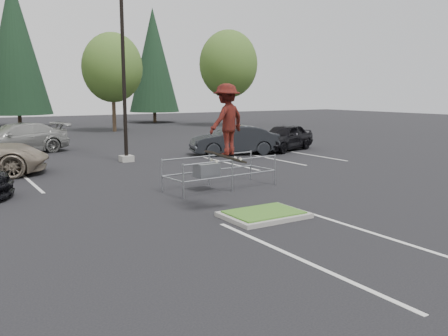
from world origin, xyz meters
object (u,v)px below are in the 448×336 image
car_r_charc (234,140)px  car_r_black (284,137)px  conif_b (15,45)px  cart_corral (210,170)px  decid_d (228,66)px  conif_c (153,60)px  skateboarder (226,120)px  light_pole (123,67)px  decid_c (112,70)px  car_far_silver (16,139)px

car_r_charc → car_r_black: (3.50, 0.00, -0.01)m
conif_b → cart_corral: bearing=-89.1°
decid_d → conif_c: (-3.99, 9.17, 0.94)m
decid_d → skateboarder: size_ratio=4.19×
light_pole → decid_c: size_ratio=1.21×
light_pole → conif_c: bearing=63.9°
decid_d → cart_corral: size_ratio=2.29×
decid_d → conif_b: bearing=150.5°
car_r_charc → skateboarder: bearing=-17.6°
light_pole → conif_c: size_ratio=0.81×
conif_b → car_far_silver: conif_b is taller
decid_d → conif_c: bearing=113.5°
light_pole → skateboarder: bearing=-95.7°
decid_c → skateboarder: 29.69m
car_far_silver → car_r_black: bearing=50.7°
conif_c → cart_corral: 38.47m
decid_d → car_r_black: decid_d is taller
conif_c → car_far_silver: (-17.61, -21.50, -6.00)m
car_far_silver → decid_c: bearing=127.1°
decid_d → conif_b: (-17.99, 10.17, 1.94)m
decid_c → decid_d: 12.03m
cart_corral → conif_c: bearing=64.5°
conif_b → skateboarder: (-0.59, -39.50, -5.23)m
skateboarder → car_r_charc: (7.09, 10.50, -1.83)m
car_r_charc → car_r_black: size_ratio=1.05×
decid_c → conif_c: (8.01, 9.67, 1.59)m
decid_c → car_far_silver: bearing=-129.1°
cart_corral → decid_d: bearing=51.7°
light_pole → decid_d: bearing=46.3°
conif_c → skateboarder: (-14.59, -38.50, -4.23)m
cart_corral → skateboarder: skateboarder is taller
cart_corral → skateboarder: size_ratio=1.83×
decid_d → conif_b: size_ratio=0.65×
cart_corral → car_r_black: (9.41, 7.54, 0.06)m
light_pole → conif_b: size_ratio=0.70×
decid_c → decid_d: decid_d is taller
decid_c → cart_corral: size_ratio=2.04×
conif_b → car_r_charc: 30.55m
cart_corral → car_r_charc: 9.58m
light_pole → car_r_black: size_ratio=2.23×
skateboarder → car_far_silver: bearing=-99.9°
car_r_black → car_r_charc: bearing=-110.8°
conif_b → skateboarder: conif_b is taller
decid_d → cart_corral: 32.02m
decid_c → car_far_silver: 15.86m
skateboarder → car_r_charc: size_ratio=0.47×
skateboarder → car_far_silver: skateboarder is taller
skateboarder → car_far_silver: (-3.02, 17.00, -1.77)m
decid_c → conif_b: size_ratio=0.58×
decid_c → car_r_charc: (0.51, -18.33, -4.47)m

